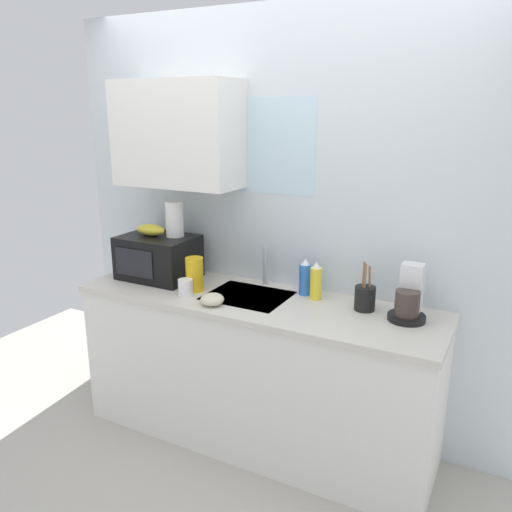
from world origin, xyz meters
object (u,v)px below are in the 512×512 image
microwave (158,257)px  paper_towel_roll (175,219)px  dish_soap_bottle_yellow (316,282)px  dish_soap_bottle_blue (305,278)px  banana_bunch (151,230)px  cereal_canister (195,274)px  small_bowl (212,299)px  utensil_crock (365,297)px  mug_white (185,287)px  coffee_maker (409,299)px

microwave → paper_towel_roll: (0.10, 0.05, 0.24)m
paper_towel_roll → dish_soap_bottle_yellow: bearing=3.3°
paper_towel_roll → dish_soap_bottle_blue: 0.89m
banana_bunch → cereal_canister: (0.39, -0.10, -0.20)m
banana_bunch → paper_towel_roll: 0.18m
small_bowl → banana_bunch: bearing=157.6°
microwave → cereal_canister: bearing=-16.1°
microwave → paper_towel_roll: size_ratio=2.09×
banana_bunch → utensil_crock: 1.38m
cereal_canister → banana_bunch: bearing=165.6°
mug_white → coffee_maker: bearing=11.6°
dish_soap_bottle_yellow → cereal_canister: bearing=-163.4°
banana_bunch → dish_soap_bottle_blue: bearing=8.3°
cereal_canister → utensil_crock: utensil_crock is taller
dish_soap_bottle_blue → banana_bunch: bearing=-171.7°
mug_white → utensil_crock: 1.01m
dish_soap_bottle_yellow → small_bowl: dish_soap_bottle_yellow is taller
coffee_maker → dish_soap_bottle_blue: bearing=171.9°
microwave → cereal_canister: 0.36m
paper_towel_roll → mug_white: size_ratio=2.32×
cereal_canister → dish_soap_bottle_yellow: bearing=16.6°
microwave → mug_white: size_ratio=4.84×
paper_towel_roll → dish_soap_bottle_blue: paper_towel_roll is taller
mug_white → dish_soap_bottle_yellow: bearing=23.2°
banana_bunch → mug_white: banana_bunch is taller
coffee_maker → small_bowl: bearing=-162.6°
utensil_crock → paper_towel_roll: bearing=-179.1°
dish_soap_bottle_blue → mug_white: 0.69m
coffee_maker → dish_soap_bottle_blue: coffee_maker is taller
paper_towel_roll → utensil_crock: size_ratio=0.83×
banana_bunch → dish_soap_bottle_blue: size_ratio=0.93×
banana_bunch → dish_soap_bottle_yellow: (1.07, 0.10, -0.20)m
small_bowl → cereal_canister: bearing=145.3°
dish_soap_bottle_yellow → utensil_crock: bearing=-6.4°
microwave → small_bowl: microwave is taller
small_bowl → microwave: bearing=156.0°
utensil_crock → small_bowl: size_ratio=2.03×
cereal_canister → mug_white: cereal_canister is taller
cereal_canister → paper_towel_roll: bearing=148.0°
banana_bunch → dish_soap_bottle_yellow: bearing=5.5°
dish_soap_bottle_blue → cereal_canister: dish_soap_bottle_blue is taller
dish_soap_bottle_blue → microwave: bearing=-171.2°
paper_towel_roll → mug_white: (0.24, -0.24, -0.33)m
banana_bunch → dish_soap_bottle_blue: (0.99, 0.14, -0.20)m
cereal_canister → coffee_maker: bearing=7.5°
dish_soap_bottle_yellow → mug_white: size_ratio=2.29×
dish_soap_bottle_yellow → utensil_crock: 0.30m
coffee_maker → small_bowl: 1.03m
banana_bunch → small_bowl: 0.71m
utensil_crock → cereal_canister: bearing=-170.1°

